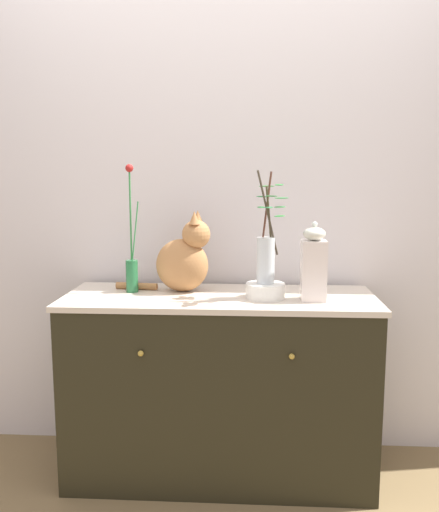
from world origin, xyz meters
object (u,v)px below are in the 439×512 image
Objects in this scene: vase_glass_clear at (266,253)px; jar_lidded_porcelain at (314,265)px; cat_sitting at (184,259)px; vase_slim_green at (132,264)px; bowl_porcelain at (265,291)px; sideboard at (219,385)px.

jar_lidded_porcelain is (0.20, -0.03, -0.05)m from vase_glass_clear.
vase_slim_green is (-0.24, -0.03, -0.02)m from cat_sitting.
cat_sitting is at bearing 162.13° from bowl_porcelain.
cat_sitting reaches higher than bowl_porcelain.
vase_slim_green is at bearing 173.24° from sideboard.
vase_slim_green reaches higher than sideboard.
cat_sitting is at bearing 165.60° from jar_lidded_porcelain.
cat_sitting is at bearing 161.99° from vase_glass_clear.
cat_sitting is 0.24m from vase_slim_green.
vase_glass_clear is at bearing -18.01° from cat_sitting.
bowl_porcelain is 0.35× the size of vase_glass_clear.
bowl_porcelain is at bearing -17.87° from cat_sitting.
vase_slim_green is 0.63m from vase_glass_clear.
vase_slim_green is 3.39× the size of bowl_porcelain.
vase_glass_clear is (0.00, -0.00, 0.17)m from bowl_porcelain.
cat_sitting is at bearing 155.14° from sideboard.
bowl_porcelain is (0.20, -0.04, 0.46)m from sideboard.
bowl_porcelain reaches higher than sideboard.
sideboard is 0.61m from cat_sitting.
cat_sitting is 0.41m from bowl_porcelain.
jar_lidded_porcelain is at bearing -9.74° from sideboard.
jar_lidded_porcelain is at bearing -7.40° from vase_glass_clear.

